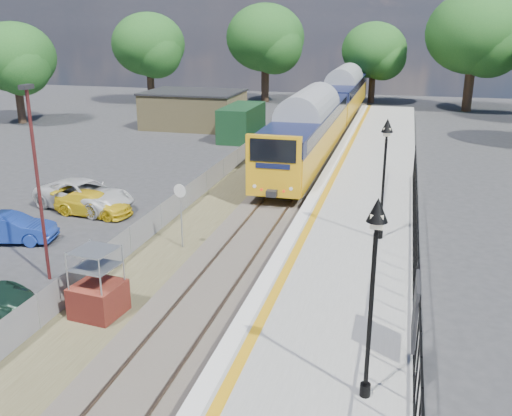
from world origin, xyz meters
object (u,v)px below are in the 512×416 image
(brick_plinth, at_px, (97,284))
(speed_sign, at_px, (181,205))
(car_white, at_px, (84,195))
(car_blue, at_px, (10,228))
(victorian_lamp_north, at_px, (386,151))
(car_yellow, at_px, (93,203))
(victorian_lamp_south, at_px, (375,254))
(train, at_px, (330,106))
(carpark_lamp, at_px, (37,173))

(brick_plinth, distance_m, speed_sign, 5.99)
(brick_plinth, height_order, speed_sign, speed_sign)
(speed_sign, relative_size, car_white, 0.53)
(car_blue, bearing_deg, victorian_lamp_north, -95.42)
(brick_plinth, distance_m, car_yellow, 10.31)
(victorian_lamp_south, height_order, speed_sign, victorian_lamp_south)
(victorian_lamp_north, distance_m, speed_sign, 8.22)
(brick_plinth, bearing_deg, victorian_lamp_north, 39.43)
(brick_plinth, relative_size, speed_sign, 0.83)
(victorian_lamp_north, relative_size, train, 0.11)
(victorian_lamp_south, distance_m, train, 35.65)
(victorian_lamp_north, relative_size, car_blue, 1.23)
(brick_plinth, relative_size, car_yellow, 0.58)
(speed_sign, height_order, carpark_lamp, carpark_lamp)
(train, height_order, carpark_lamp, carpark_lamp)
(train, xyz_separation_m, brick_plinth, (-2.92, -31.93, -1.25))
(brick_plinth, xyz_separation_m, car_blue, (-6.80, 4.77, -0.48))
(carpark_lamp, height_order, car_white, carpark_lamp)
(victorian_lamp_north, relative_size, speed_sign, 1.69)
(victorian_lamp_north, height_order, car_blue, victorian_lamp_north)
(victorian_lamp_north, relative_size, brick_plinth, 2.02)
(victorian_lamp_south, relative_size, carpark_lamp, 0.67)
(car_yellow, xyz_separation_m, car_white, (-0.87, 0.71, 0.15))
(victorian_lamp_south, bearing_deg, car_blue, 152.25)
(brick_plinth, bearing_deg, speed_sign, 85.96)
(victorian_lamp_south, height_order, car_blue, victorian_lamp_south)
(car_blue, bearing_deg, carpark_lamp, -140.10)
(speed_sign, height_order, car_white, speed_sign)
(brick_plinth, height_order, carpark_lamp, carpark_lamp)
(speed_sign, xyz_separation_m, carpark_lamp, (-3.54, -3.94, 2.09))
(victorian_lamp_north, bearing_deg, speed_sign, -173.89)
(carpark_lamp, bearing_deg, car_yellow, 107.33)
(brick_plinth, xyz_separation_m, car_yellow, (-5.26, 8.85, -0.53))
(car_blue, relative_size, car_yellow, 0.96)
(train, bearing_deg, car_white, -112.04)
(carpark_lamp, bearing_deg, brick_plinth, -32.39)
(victorian_lamp_north, height_order, brick_plinth, victorian_lamp_north)
(carpark_lamp, relative_size, car_blue, 1.84)
(brick_plinth, xyz_separation_m, speed_sign, (0.42, 5.92, 0.76))
(speed_sign, distance_m, car_blue, 7.42)
(speed_sign, bearing_deg, brick_plinth, -81.12)
(speed_sign, relative_size, car_blue, 0.73)
(victorian_lamp_north, distance_m, carpark_lamp, 12.31)
(car_yellow, relative_size, car_white, 0.76)
(carpark_lamp, bearing_deg, car_white, 111.69)
(speed_sign, bearing_deg, car_blue, -157.97)
(speed_sign, xyz_separation_m, car_yellow, (-5.68, 2.93, -1.28))
(victorian_lamp_south, relative_size, brick_plinth, 2.02)
(carpark_lamp, bearing_deg, car_blue, 142.88)
(carpark_lamp, bearing_deg, victorian_lamp_south, -24.35)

